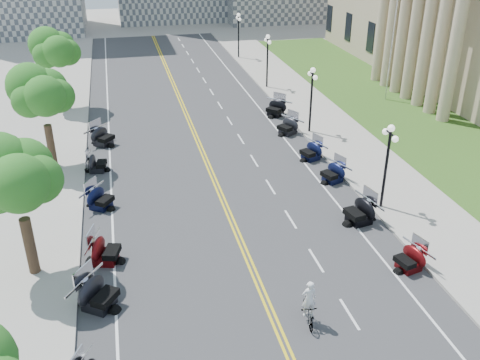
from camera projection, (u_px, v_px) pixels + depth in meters
ground at (253, 269)px, 25.37m from camera, size 160.00×160.00×0.00m
road at (214, 178)px, 34.07m from camera, size 16.00×90.00×0.01m
centerline_yellow_a at (212, 178)px, 34.04m from camera, size 0.12×90.00×0.00m
centerline_yellow_b at (215, 178)px, 34.09m from camera, size 0.12×90.00×0.00m
edge_line_north at (309, 168)px, 35.37m from camera, size 0.12×90.00×0.00m
edge_line_south at (111, 189)px, 32.76m from camera, size 0.12×90.00×0.00m
lane_dash_5 at (349, 314)px, 22.54m from camera, size 0.12×2.00×0.00m
lane_dash_6 at (316, 260)px, 26.02m from camera, size 0.12×2.00×0.00m
lane_dash_7 at (291, 219)px, 29.50m from camera, size 0.12×2.00×0.00m
lane_dash_8 at (270, 187)px, 32.98m from camera, size 0.12×2.00×0.00m
lane_dash_9 at (254, 161)px, 36.46m from camera, size 0.12×2.00×0.00m
lane_dash_10 at (241, 139)px, 39.94m from camera, size 0.12×2.00×0.00m
lane_dash_11 at (229, 121)px, 43.42m from camera, size 0.12×2.00×0.00m
lane_dash_12 at (220, 105)px, 46.90m from camera, size 0.12×2.00×0.00m
lane_dash_13 at (212, 92)px, 50.38m from camera, size 0.12×2.00×0.00m
lane_dash_14 at (204, 80)px, 53.86m from camera, size 0.12×2.00×0.00m
lane_dash_15 at (198, 70)px, 57.34m from camera, size 0.12×2.00×0.00m
lane_dash_16 at (192, 61)px, 60.82m from camera, size 0.12×2.00×0.00m
lane_dash_17 at (187, 53)px, 64.30m from camera, size 0.12×2.00×0.00m
lane_dash_18 at (183, 46)px, 67.78m from camera, size 0.12×2.00×0.00m
lane_dash_19 at (179, 39)px, 71.26m from camera, size 0.12×2.00×0.00m
sidewalk_north at (366, 161)px, 36.18m from camera, size 5.00×90.00×0.15m
sidewalk_south at (41, 195)px, 31.89m from camera, size 5.00×90.00×0.15m
lawn at (402, 115)px, 44.58m from camera, size 9.00×60.00×0.10m
street_lamp_2 at (386, 167)px, 29.44m from camera, size 0.50×1.20×4.90m
street_lamp_3 at (311, 100)px, 39.88m from camera, size 0.50×1.20×4.90m
street_lamp_4 at (267, 61)px, 50.32m from camera, size 0.50×1.20×4.90m
street_lamp_5 at (239, 36)px, 60.76m from camera, size 0.50×1.20×4.90m
flagpole at (392, 44)px, 45.94m from camera, size 1.10×0.20×10.00m
tree_2 at (17, 184)px, 22.94m from camera, size 4.80×4.80×9.20m
tree_3 at (43, 99)px, 33.38m from camera, size 4.80×4.80×9.20m
tree_4 at (56, 54)px, 43.82m from camera, size 4.80×4.80×9.20m
motorcycle_n_5 at (410, 258)px, 25.12m from camera, size 2.24×2.24×1.29m
motorcycle_n_6 at (360, 210)px, 28.89m from camera, size 2.59×2.59×1.53m
motorcycle_n_7 at (333, 172)px, 33.36m from camera, size 2.46×2.46×1.34m
motorcycle_n_8 at (311, 150)px, 36.38m from camera, size 2.47×2.47×1.35m
motorcycle_n_9 at (288, 125)px, 40.55m from camera, size 2.72×2.72×1.40m
motorcycle_n_10 at (276, 107)px, 44.18m from camera, size 2.97×2.97×1.47m
motorcycle_s_5 at (98, 292)px, 22.62m from camera, size 3.10×3.10×1.56m
motorcycle_s_6 at (105, 249)px, 25.61m from camera, size 2.58×2.58×1.45m
motorcycle_s_7 at (100, 197)px, 30.34m from camera, size 2.74×2.74×1.37m
motorcycle_s_8 at (97, 162)px, 34.70m from camera, size 2.11×2.11×1.31m
motorcycle_s_9 at (102, 136)px, 38.58m from camera, size 3.00×3.00×1.49m
bicycle at (308, 312)px, 21.89m from camera, size 0.73×1.82×1.07m
cyclist_rider at (310, 285)px, 21.27m from camera, size 0.62×0.41×1.70m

